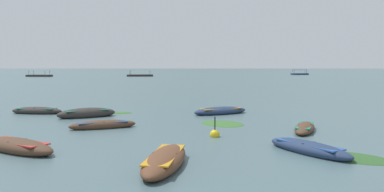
# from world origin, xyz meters

# --- Properties ---
(ground_plane) EXTENTS (6000.00, 6000.00, 0.00)m
(ground_plane) POSITION_xyz_m (0.00, 1500.00, 0.00)
(ground_plane) COLOR #476066
(mountain_1) EXTENTS (1818.20, 1818.20, 450.26)m
(mountain_1) POSITION_xyz_m (-922.15, 2195.23, 225.13)
(mountain_1) COLOR slate
(mountain_1) RESTS_ON ground
(mountain_2) EXTENTS (2081.01, 2081.01, 553.69)m
(mountain_2) POSITION_xyz_m (-117.01, 2287.66, 276.85)
(mountain_2) COLOR #4C5B56
(mountain_2) RESTS_ON ground
(mountain_3) EXTENTS (1218.77, 1218.77, 302.64)m
(mountain_3) POSITION_xyz_m (898.70, 2534.82, 151.32)
(mountain_3) COLOR slate
(mountain_3) RESTS_ON ground
(rowboat_1) EXTENTS (4.51, 3.45, 0.67)m
(rowboat_1) POSITION_xyz_m (2.07, 22.57, 0.21)
(rowboat_1) COLOR navy
(rowboat_1) RESTS_ON ground
(rowboat_2) EXTENTS (2.22, 3.93, 0.53)m
(rowboat_2) POSITION_xyz_m (6.36, 15.23, 0.17)
(rowboat_2) COLOR #4C3323
(rowboat_2) RESTS_ON ground
(rowboat_3) EXTENTS (3.84, 2.44, 0.59)m
(rowboat_3) POSITION_xyz_m (-4.84, 15.75, 0.18)
(rowboat_3) COLOR #4C3323
(rowboat_3) RESTS_ON ground
(rowboat_4) EXTENTS (4.01, 1.51, 0.63)m
(rowboat_4) POSITION_xyz_m (-11.65, 22.22, 0.20)
(rowboat_4) COLOR #2D2826
(rowboat_4) RESTS_ON ground
(rowboat_5) EXTENTS (4.35, 3.23, 0.67)m
(rowboat_5) POSITION_xyz_m (-6.74, 9.84, 0.21)
(rowboat_5) COLOR #4C3323
(rowboat_5) RESTS_ON ground
(rowboat_6) EXTENTS (3.18, 3.99, 0.60)m
(rowboat_6) POSITION_xyz_m (5.17, 10.03, 0.19)
(rowboat_6) COLOR navy
(rowboat_6) RESTS_ON ground
(rowboat_7) EXTENTS (1.70, 4.56, 0.70)m
(rowboat_7) POSITION_xyz_m (-0.40, 7.74, 0.22)
(rowboat_7) COLOR brown
(rowboat_7) RESTS_ON ground
(rowboat_8) EXTENTS (4.13, 3.29, 0.81)m
(rowboat_8) POSITION_xyz_m (-7.28, 20.39, 0.25)
(rowboat_8) COLOR #2D2826
(rowboat_8) RESTS_ON ground
(ferry_0) EXTENTS (10.13, 4.85, 2.54)m
(ferry_0) POSITION_xyz_m (-24.16, 134.79, 0.45)
(ferry_0) COLOR #2D2826
(ferry_0) RESTS_ON ground
(ferry_1) EXTENTS (7.83, 3.67, 2.54)m
(ferry_1) POSITION_xyz_m (42.99, 166.40, 0.45)
(ferry_1) COLOR navy
(ferry_1) RESTS_ON ground
(ferry_2) EXTENTS (9.45, 5.36, 2.54)m
(ferry_2) POSITION_xyz_m (-60.33, 129.41, 0.45)
(ferry_2) COLOR #2D2826
(ferry_2) RESTS_ON ground
(mooring_buoy) EXTENTS (0.50, 0.50, 1.15)m
(mooring_buoy) POSITION_xyz_m (1.46, 13.41, 0.11)
(mooring_buoy) COLOR yellow
(mooring_buoy) RESTS_ON ground
(weed_patch_0) EXTENTS (3.63, 3.29, 0.14)m
(weed_patch_0) POSITION_xyz_m (6.61, 9.27, 0.00)
(weed_patch_0) COLOR #2D5628
(weed_patch_0) RESTS_ON ground
(weed_patch_3) EXTENTS (2.60, 1.52, 0.14)m
(weed_patch_3) POSITION_xyz_m (-5.86, 22.81, 0.00)
(weed_patch_3) COLOR #38662D
(weed_patch_3) RESTS_ON ground
(weed_patch_5) EXTENTS (3.65, 3.85, 0.14)m
(weed_patch_5) POSITION_xyz_m (2.00, 17.69, 0.00)
(weed_patch_5) COLOR #38662D
(weed_patch_5) RESTS_ON ground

